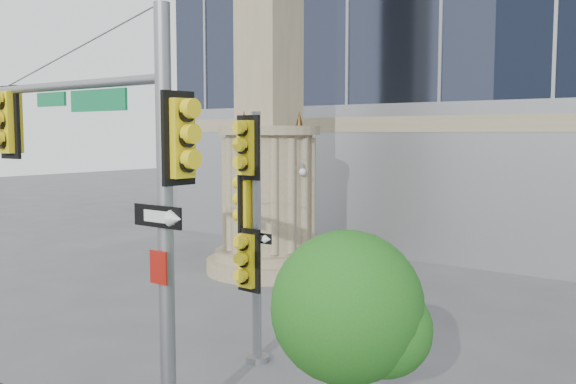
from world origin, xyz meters
The scene contains 4 objects.
monument centered at (-6.00, 9.00, 5.52)m, with size 4.40×4.40×16.60m.
main_signal_pole centered at (-0.76, -1.51, 4.24)m, with size 5.32×0.64×6.85m.
secondary_signal_pole centered at (-0.66, 1.85, 3.12)m, with size 0.91×0.70×5.32m.
street_tree centered at (3.30, -0.57, 2.31)m, with size 2.25×2.20×3.50m.
Camera 1 is at (8.04, -8.20, 4.88)m, focal length 40.00 mm.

